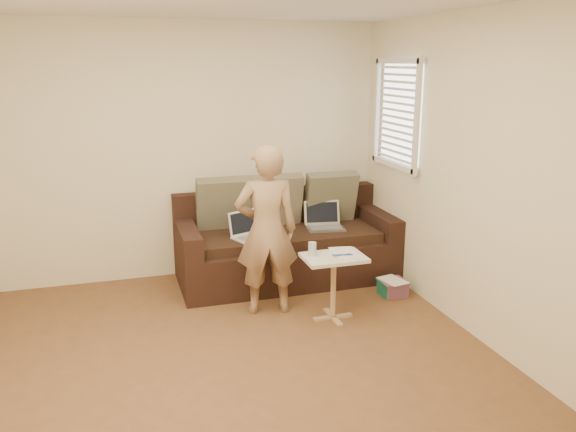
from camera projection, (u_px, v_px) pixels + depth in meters
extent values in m
plane|color=brown|center=(239.00, 377.00, 4.18)|extent=(4.50, 4.50, 0.00)
plane|color=beige|center=(189.00, 152.00, 5.92)|extent=(4.00, 0.00, 4.00)
plane|color=beige|center=(389.00, 367.00, 1.76)|extent=(4.00, 0.00, 4.00)
plane|color=beige|center=(493.00, 183.00, 4.41)|extent=(0.00, 4.50, 4.50)
imported|color=#9F7D57|center=(267.00, 230.00, 5.09)|extent=(0.60, 0.44, 1.53)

